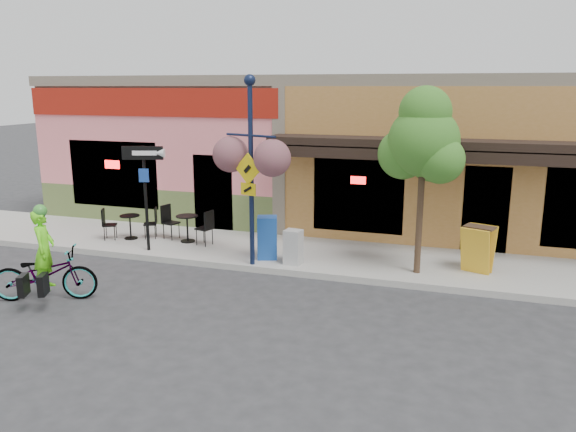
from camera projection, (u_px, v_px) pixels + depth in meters
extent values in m
plane|color=#2D2D30|center=(272.00, 282.00, 12.30)|extent=(90.00, 90.00, 0.00)
cube|color=#9E9B93|center=(299.00, 254.00, 14.14)|extent=(24.00, 3.00, 0.15)
cube|color=#A8A59E|center=(280.00, 271.00, 12.79)|extent=(24.00, 0.12, 0.15)
imported|color=maroon|center=(45.00, 274.00, 11.18)|extent=(2.16, 1.46, 1.07)
imported|color=#6AFB1A|center=(45.00, 262.00, 11.11)|extent=(0.58, 0.69, 1.61)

